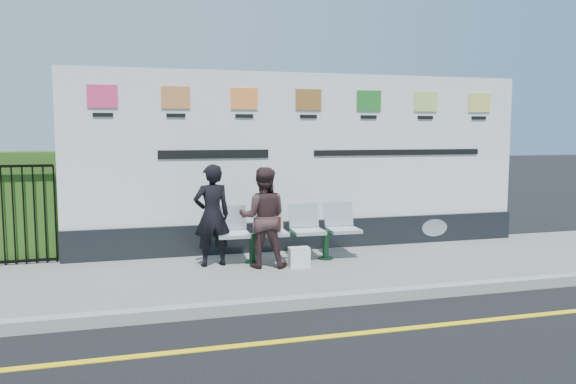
# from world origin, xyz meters

# --- Properties ---
(ground) EXTENTS (80.00, 80.00, 0.00)m
(ground) POSITION_xyz_m (0.00, 0.00, 0.00)
(ground) COLOR black
(pavement) EXTENTS (14.00, 3.00, 0.12)m
(pavement) POSITION_xyz_m (0.00, 2.50, 0.06)
(pavement) COLOR slate
(pavement) RESTS_ON ground
(kerb) EXTENTS (14.00, 0.18, 0.14)m
(kerb) POSITION_xyz_m (0.00, 1.00, 0.07)
(kerb) COLOR gray
(kerb) RESTS_ON ground
(yellow_line) EXTENTS (14.00, 0.10, 0.01)m
(yellow_line) POSITION_xyz_m (0.00, 0.00, 0.00)
(yellow_line) COLOR yellow
(yellow_line) RESTS_ON ground
(billboard) EXTENTS (8.00, 0.30, 3.00)m
(billboard) POSITION_xyz_m (0.50, 3.85, 1.42)
(billboard) COLOR black
(billboard) RESTS_ON pavement
(bench) EXTENTS (2.27, 0.68, 0.48)m
(bench) POSITION_xyz_m (-0.06, 2.96, 0.36)
(bench) COLOR silver
(bench) RESTS_ON pavement
(woman_left) EXTENTS (0.61, 0.44, 1.53)m
(woman_left) POSITION_xyz_m (-1.26, 2.98, 0.89)
(woman_left) COLOR black
(woman_left) RESTS_ON pavement
(woman_right) EXTENTS (0.84, 0.73, 1.49)m
(woman_right) POSITION_xyz_m (-0.54, 2.71, 0.87)
(woman_right) COLOR #392525
(woman_right) RESTS_ON pavement
(handbag_brown) EXTENTS (0.29, 0.13, 0.22)m
(handbag_brown) POSITION_xyz_m (-0.35, 2.97, 0.71)
(handbag_brown) COLOR black
(handbag_brown) RESTS_ON bench
(carrier_bag_white) EXTENTS (0.30, 0.18, 0.30)m
(carrier_bag_white) POSITION_xyz_m (-0.04, 2.52, 0.27)
(carrier_bag_white) COLOR silver
(carrier_bag_white) RESTS_ON pavement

